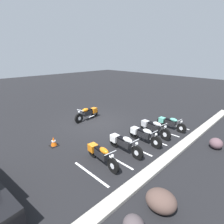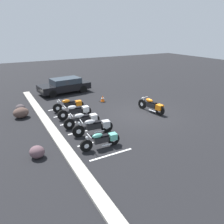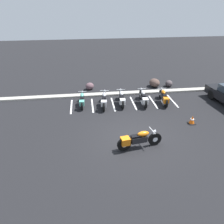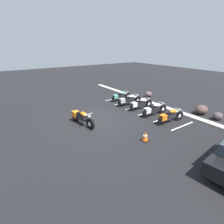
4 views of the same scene
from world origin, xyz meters
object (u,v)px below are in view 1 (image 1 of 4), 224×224
(motorcycle_orange_featured, at_px, (88,113))
(landscape_rock_0, at_px, (216,143))
(parked_bike_3, at_px, (123,143))
(traffic_cone, at_px, (54,142))
(landscape_rock_2, at_px, (161,201))
(parked_bike_1, at_px, (153,127))
(parked_bike_2, at_px, (143,134))
(parked_bike_0, at_px, (170,123))
(parked_bike_4, at_px, (101,154))

(motorcycle_orange_featured, height_order, landscape_rock_0, motorcycle_orange_featured)
(parked_bike_3, relative_size, traffic_cone, 4.30)
(parked_bike_3, bearing_deg, traffic_cone, -140.87)
(landscape_rock_0, bearing_deg, landscape_rock_2, -0.73)
(parked_bike_1, relative_size, parked_bike_2, 1.03)
(motorcycle_orange_featured, relative_size, landscape_rock_0, 3.41)
(parked_bike_0, height_order, traffic_cone, parked_bike_0)
(parked_bike_2, bearing_deg, parked_bike_4, -89.84)
(motorcycle_orange_featured, xyz_separation_m, parked_bike_3, (1.52, 4.72, -0.02))
(parked_bike_2, distance_m, parked_bike_3, 1.47)
(parked_bike_1, bearing_deg, parked_bike_3, -81.48)
(traffic_cone, bearing_deg, parked_bike_4, 104.38)
(parked_bike_1, bearing_deg, parked_bike_0, 86.25)
(parked_bike_0, distance_m, parked_bike_2, 2.63)
(parked_bike_2, distance_m, landscape_rock_0, 3.61)
(parked_bike_1, xyz_separation_m, landscape_rock_2, (4.36, 3.05, -0.13))
(parked_bike_1, xyz_separation_m, traffic_cone, (4.77, -2.85, -0.22))
(landscape_rock_2, relative_size, traffic_cone, 1.88)
(traffic_cone, bearing_deg, parked_bike_2, 140.13)
(parked_bike_0, bearing_deg, parked_bike_3, -91.18)
(parked_bike_2, height_order, parked_bike_3, parked_bike_3)
(landscape_rock_0, relative_size, landscape_rock_2, 0.70)
(parked_bike_2, xyz_separation_m, landscape_rock_0, (-2.03, 2.98, -0.17))
(parked_bike_3, bearing_deg, parked_bike_2, 88.71)
(parked_bike_0, distance_m, traffic_cone, 6.97)
(parked_bike_1, height_order, parked_bike_2, parked_bike_1)
(parked_bike_1, distance_m, landscape_rock_0, 3.23)
(parked_bike_4, bearing_deg, parked_bike_1, 95.07)
(landscape_rock_2, bearing_deg, traffic_cone, -86.03)
(motorcycle_orange_featured, distance_m, parked_bike_3, 4.96)
(motorcycle_orange_featured, bearing_deg, parked_bike_4, 49.12)
(traffic_cone, bearing_deg, parked_bike_0, 153.12)
(parked_bike_1, xyz_separation_m, parked_bike_3, (2.65, 0.03, -0.01))
(parked_bike_3, xyz_separation_m, traffic_cone, (2.12, -2.89, -0.22))
(parked_bike_0, xyz_separation_m, parked_bike_3, (4.09, -0.26, 0.04))
(parked_bike_4, xyz_separation_m, traffic_cone, (0.72, -2.82, -0.21))
(parked_bike_2, xyz_separation_m, landscape_rock_2, (3.18, 2.91, -0.11))
(parked_bike_0, bearing_deg, parked_bike_2, -90.90)
(motorcycle_orange_featured, distance_m, parked_bike_4, 5.49)
(parked_bike_1, height_order, parked_bike_3, parked_bike_1)
(motorcycle_orange_featured, height_order, parked_bike_1, motorcycle_orange_featured)
(landscape_rock_0, bearing_deg, parked_bike_0, -101.99)
(traffic_cone, bearing_deg, motorcycle_orange_featured, -153.23)
(motorcycle_orange_featured, xyz_separation_m, parked_bike_4, (2.92, 4.65, -0.03))
(parked_bike_2, distance_m, landscape_rock_2, 4.31)
(traffic_cone, bearing_deg, parked_bike_1, 149.10)
(motorcycle_orange_featured, xyz_separation_m, parked_bike_0, (-2.57, 4.98, -0.06))
(motorcycle_orange_featured, distance_m, landscape_rock_0, 8.05)
(parked_bike_0, xyz_separation_m, parked_bike_2, (2.63, -0.15, 0.03))
(motorcycle_orange_featured, xyz_separation_m, landscape_rock_0, (-1.97, 7.81, -0.20))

